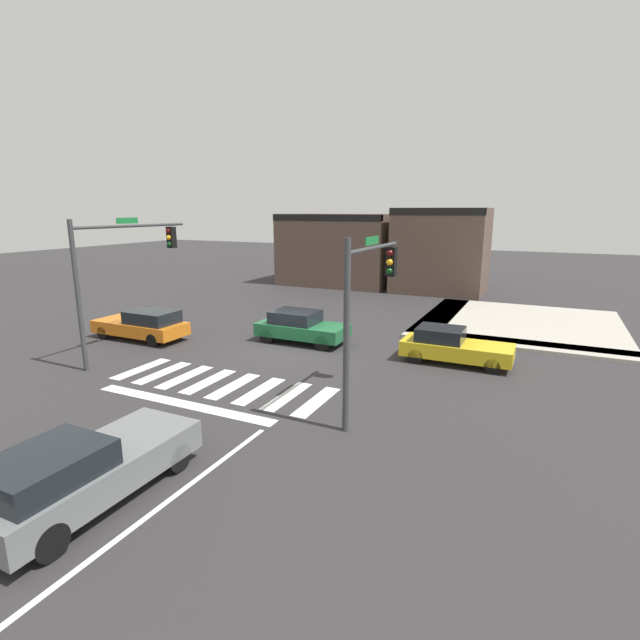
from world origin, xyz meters
The scene contains 12 objects.
ground_plane centered at (0.00, 0.00, 0.00)m, with size 120.00×120.00×0.00m, color #302D30.
crosswalk_near centered at (0.00, -4.50, 0.00)m, with size 8.11×2.67×0.01m.
lane_markings centered at (1.11, -12.02, 0.00)m, with size 6.80×20.25×0.01m.
bike_detector_marking centered at (1.56, -8.75, 0.00)m, with size 1.13×1.13×0.01m.
curb_corner_northeast centered at (8.49, 9.42, 0.07)m, with size 10.00×10.60×0.15m.
storefront_row centered at (-2.14, 18.72, 2.96)m, with size 16.08×5.84×6.16m.
traffic_signal_southeast centered at (5.41, -4.32, 3.67)m, with size 0.32×4.24×5.33m.
traffic_signal_southwest centered at (-5.53, -3.29, 4.05)m, with size 0.32×5.95×5.71m.
car_green centered at (0.01, 1.57, 0.75)m, with size 4.16×1.90×1.47m.
car_orange centered at (-6.92, -1.21, 0.72)m, with size 4.57×1.81×1.44m.
car_yellow centered at (6.95, 1.48, 0.69)m, with size 4.29×1.73×1.41m.
car_gray centered at (1.84, -11.53, 0.78)m, with size 1.87×4.77×1.54m.
Camera 1 is at (10.09, -17.47, 6.03)m, focal length 26.90 mm.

